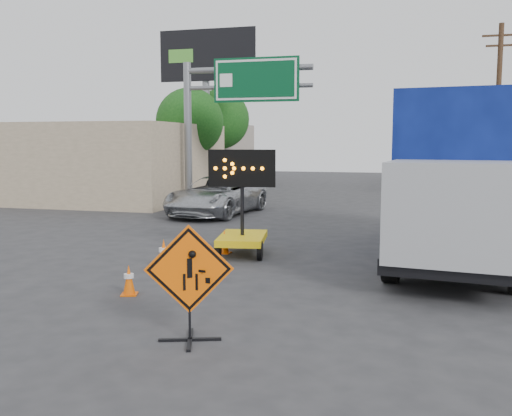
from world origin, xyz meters
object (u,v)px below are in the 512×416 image
at_px(pickup_truck, 217,196).
at_px(arrow_board, 242,231).
at_px(construction_sign, 189,280).
at_px(box_truck, 460,187).

bearing_deg(pickup_truck, arrow_board, -60.50).
height_order(construction_sign, arrow_board, arrow_board).
xyz_separation_m(arrow_board, pickup_truck, (-3.51, 7.99, 0.16)).
distance_m(arrow_board, pickup_truck, 8.73).
bearing_deg(construction_sign, pickup_truck, 88.54).
relative_size(construction_sign, pickup_truck, 0.32).
bearing_deg(box_truck, pickup_truck, 148.34).
distance_m(arrow_board, box_truck, 5.89).
bearing_deg(construction_sign, arrow_board, 80.68).
bearing_deg(arrow_board, construction_sign, -89.54).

